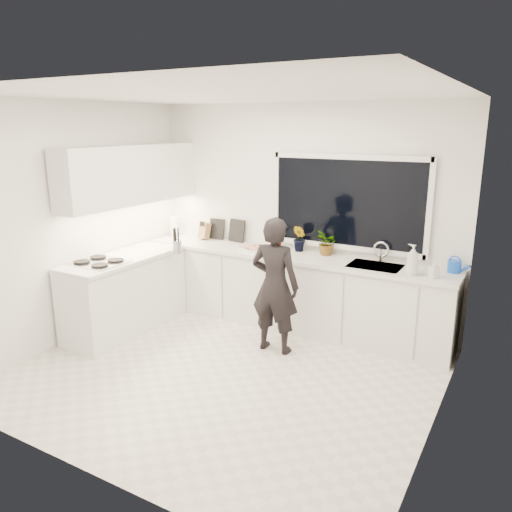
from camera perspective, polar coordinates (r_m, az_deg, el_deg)
The scene contains 25 objects.
floor at distance 5.20m, azimuth -3.49°, elevation -13.27°, with size 4.00×3.50×0.02m, color beige.
wall_back at distance 6.23m, azimuth 5.22°, elevation 4.69°, with size 4.00×0.02×2.70m, color white.
wall_left at distance 6.04m, azimuth -19.89°, elevation 3.56°, with size 0.02×3.50×2.70m, color white.
wall_right at distance 4.01m, azimuth 21.00°, elevation -1.90°, with size 0.02×3.50×2.70m, color white.
ceiling at distance 4.60m, azimuth -4.04°, elevation 18.18°, with size 4.00×3.50×0.02m, color white.
window at distance 5.95m, azimuth 10.41°, elevation 5.98°, with size 1.80×0.02×1.00m, color black.
base_cabinets_back at distance 6.19m, azimuth 3.83°, elevation -4.06°, with size 3.92×0.58×0.88m, color white.
base_cabinets_left at distance 6.26m, azimuth -14.71°, elevation -4.31°, with size 0.58×1.60×0.88m, color white.
countertop_back at distance 6.05m, azimuth 3.86°, elevation 0.04°, with size 3.94×0.62×0.04m, color silver.
countertop_left at distance 6.13m, azimuth -14.98°, elevation -0.24°, with size 0.62×1.60×0.04m, color silver.
upper_cabinets at distance 6.29m, azimuth -14.10°, elevation 9.01°, with size 0.34×2.10×0.70m, color white.
sink at distance 5.70m, azimuth 13.42°, elevation -1.56°, with size 0.58×0.42×0.14m, color silver.
faucet at distance 5.85m, azimuth 14.08°, elevation 0.43°, with size 0.03×0.03×0.22m, color silver.
stovetop at distance 5.90m, azimuth -17.51°, elevation -0.65°, with size 0.56×0.48×0.03m, color black.
person at distance 5.40m, azimuth 2.16°, elevation -3.39°, with size 0.55×0.36×1.51m, color black.
pizza_tray at distance 6.21m, azimuth 0.24°, elevation 0.81°, with size 0.42×0.31×0.03m, color silver.
pizza at distance 6.21m, azimuth 0.24°, elevation 0.96°, with size 0.39×0.28×0.01m, color red.
watering_can at distance 5.67m, azimuth 21.72°, elevation -1.11°, with size 0.14×0.14×0.13m, color blue.
paper_towel_roll at distance 7.08m, azimuth -9.32°, elevation 3.30°, with size 0.11×0.11×0.26m, color white.
knife_block at distance 6.82m, azimuth -5.92°, elevation 2.82°, with size 0.13×0.10×0.22m, color olive.
utensil_crock at distance 6.13m, azimuth -9.06°, elevation 1.06°, with size 0.13×0.13×0.16m, color silver.
picture_frame_large at distance 6.82m, azimuth -4.50°, elevation 3.10°, with size 0.22×0.02×0.28m, color black.
picture_frame_small at distance 6.65m, azimuth -2.21°, elevation 2.92°, with size 0.25×0.02×0.30m, color black.
herb_plants at distance 6.06m, azimuth 6.56°, elevation 1.70°, with size 0.91×0.36×0.33m.
soap_bottles at distance 5.40m, azimuth 17.91°, elevation -0.62°, with size 0.36×0.16×0.32m.
Camera 1 is at (2.54, -3.83, 2.43)m, focal length 35.00 mm.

